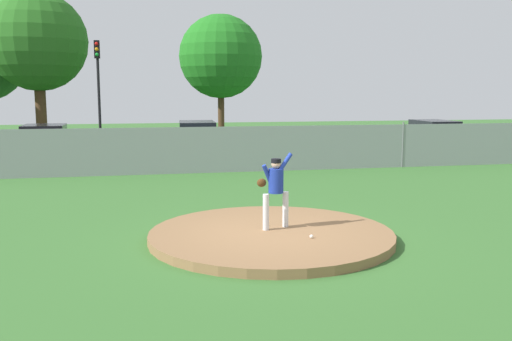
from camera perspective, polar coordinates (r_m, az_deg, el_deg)
ground_plane at (r=17.47m, az=-3.00°, el=-2.07°), size 80.00×80.00×0.00m
asphalt_strip at (r=25.81m, az=-5.91°, el=1.18°), size 44.00×7.00×0.01m
pitchers_mound at (r=11.69m, az=1.58°, el=-6.69°), size 5.13×5.13×0.18m
pitcher_youth at (r=11.70m, az=2.01°, el=-1.56°), size 0.79×0.32×1.62m
baseball at (r=11.14m, az=5.74°, el=-6.79°), size 0.07×0.07×0.07m
chainlink_fence at (r=21.27m, az=-4.68°, el=2.14°), size 39.95×0.07×1.87m
parked_car_charcoal at (r=29.12m, az=17.88°, el=3.22°), size 1.88×4.75×1.69m
parked_car_burgundy at (r=26.40m, az=-20.95°, el=2.56°), size 2.08×4.24×1.65m
parked_car_teal at (r=25.42m, az=-6.09°, el=2.99°), size 1.99×4.86×1.77m
traffic_cone_orange at (r=27.88m, az=7.07°, el=2.20°), size 0.40×0.40×0.55m
traffic_light_near at (r=29.96m, az=-15.98°, el=9.22°), size 0.28×0.46×5.71m
tree_tall_centre at (r=33.56m, az=-21.65°, el=12.24°), size 5.46×5.46×8.61m
tree_bushy_near at (r=33.49m, az=-3.67°, el=11.64°), size 4.93×4.93×7.66m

